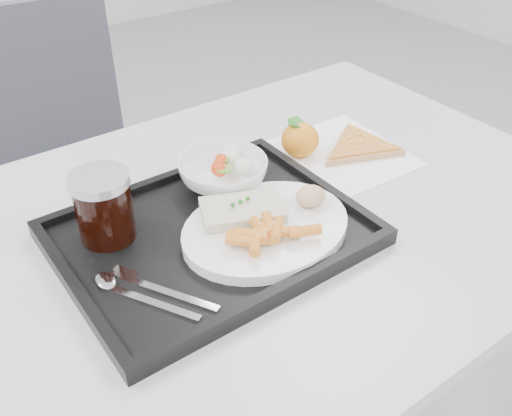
# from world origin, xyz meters

# --- Properties ---
(table) EXTENTS (1.20, 0.80, 0.75)m
(table) POSITION_xyz_m (0.00, 0.30, 0.68)
(table) COLOR silver
(table) RESTS_ON ground
(chair) EXTENTS (0.45, 0.45, 0.93)m
(chair) POSITION_xyz_m (-0.10, 0.96, 0.54)
(chair) COLOR #3D3E46
(chair) RESTS_ON ground
(tray) EXTENTS (0.45, 0.35, 0.03)m
(tray) POSITION_xyz_m (-0.07, 0.29, 0.76)
(tray) COLOR black
(tray) RESTS_ON table
(dinner_plate) EXTENTS (0.27, 0.27, 0.02)m
(dinner_plate) POSITION_xyz_m (-0.00, 0.23, 0.77)
(dinner_plate) COLOR white
(dinner_plate) RESTS_ON tray
(fish_fillet) EXTENTS (0.15, 0.12, 0.02)m
(fish_fillet) POSITION_xyz_m (-0.02, 0.27, 0.79)
(fish_fillet) COLOR beige
(fish_fillet) RESTS_ON dinner_plate
(bread_roll) EXTENTS (0.06, 0.06, 0.03)m
(bread_roll) POSITION_xyz_m (0.08, 0.23, 0.80)
(bread_roll) COLOR #DAB579
(bread_roll) RESTS_ON dinner_plate
(salad_bowl) EXTENTS (0.15, 0.15, 0.05)m
(salad_bowl) POSITION_xyz_m (0.02, 0.38, 0.79)
(salad_bowl) COLOR white
(salad_bowl) RESTS_ON tray
(cola_glass) EXTENTS (0.09, 0.09, 0.11)m
(cola_glass) POSITION_xyz_m (-0.20, 0.37, 0.82)
(cola_glass) COLOR black
(cola_glass) RESTS_ON tray
(cutlery) EXTENTS (0.12, 0.16, 0.01)m
(cutlery) POSITION_xyz_m (-0.22, 0.23, 0.77)
(cutlery) COLOR silver
(cutlery) RESTS_ON tray
(napkin) EXTENTS (0.26, 0.25, 0.00)m
(napkin) POSITION_xyz_m (0.25, 0.36, 0.75)
(napkin) COLOR white
(napkin) RESTS_ON table
(tangerine) EXTENTS (0.09, 0.09, 0.07)m
(tangerine) POSITION_xyz_m (0.20, 0.40, 0.79)
(tangerine) COLOR orange
(tangerine) RESTS_ON napkin
(pizza_slice) EXTENTS (0.21, 0.21, 0.02)m
(pizza_slice) POSITION_xyz_m (0.31, 0.35, 0.76)
(pizza_slice) COLOR tan
(pizza_slice) RESTS_ON napkin
(carrot_pile) EXTENTS (0.13, 0.08, 0.02)m
(carrot_pile) POSITION_xyz_m (-0.03, 0.20, 0.80)
(carrot_pile) COLOR orange
(carrot_pile) RESTS_ON dinner_plate
(salad_contents) EXTENTS (0.08, 0.08, 0.03)m
(salad_contents) POSITION_xyz_m (0.04, 0.40, 0.80)
(salad_contents) COLOR red
(salad_contents) RESTS_ON salad_bowl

